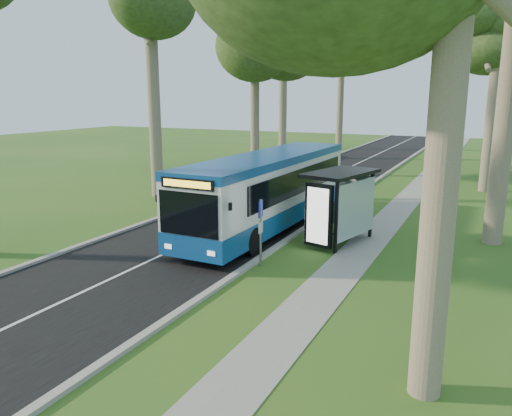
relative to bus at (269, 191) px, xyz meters
The scene contains 16 objects.
ground 4.76m from the bus, 69.41° to the right, with size 120.00×120.00×0.00m, color #2B591B.
road 6.38m from the bus, 108.35° to the left, with size 7.00×100.00×0.02m, color black.
kerb_east 6.26m from the bus, 75.00° to the left, with size 0.25×100.00×0.12m, color #9E9B93.
kerb_west 8.14m from the bus, 132.97° to the left, with size 0.25×100.00×0.12m, color #9E9B93.
centre_line 6.38m from the bus, 108.35° to the left, with size 0.12×100.00×0.01m, color white.
footpath 7.60m from the bus, 51.98° to the left, with size 1.50×100.00×0.02m, color gray.
bus is the anchor object (origin of this frame).
bus_stop_sign 5.10m from the bus, 68.55° to the right, with size 0.09×0.33×2.38m.
bus_shelter 3.79m from the bus, 17.81° to the right, with size 2.56×3.69×2.89m.
litter_bin 3.22m from the bus, 44.27° to the left, with size 0.55×0.55×0.96m.
car_white 26.11m from the bus, 104.37° to the left, with size 1.67×4.16×1.42m, color silver.
car_silver 21.67m from the bus, 110.39° to the left, with size 1.62×4.66×1.53m, color #AEB2B6.
tree_west_c 18.00m from the bus, 118.26° to the left, with size 5.20×5.20×14.16m.
tree_west_d 28.26m from the bus, 111.60° to the left, with size 5.20×5.20×18.41m.
tree_west_e 36.20m from the bus, 101.58° to the left, with size 5.20×5.20×16.96m.
tree_east_c 18.28m from the bus, 58.85° to the left, with size 5.20×5.20×13.80m.
Camera 1 is at (7.38, -15.51, 5.82)m, focal length 35.00 mm.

